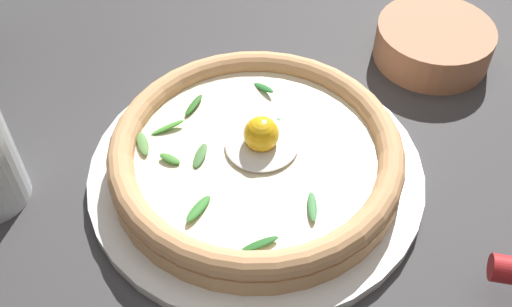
# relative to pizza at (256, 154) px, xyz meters

# --- Properties ---
(ground_plane) EXTENTS (2.40, 2.40, 0.03)m
(ground_plane) POSITION_rel_pizza_xyz_m (0.01, 0.03, -0.05)
(ground_plane) COLOR #3B393B
(ground_plane) RESTS_ON ground
(pizza_plate) EXTENTS (0.31, 0.31, 0.01)m
(pizza_plate) POSITION_rel_pizza_xyz_m (-0.00, -0.00, -0.02)
(pizza_plate) COLOR white
(pizza_plate) RESTS_ON ground
(pizza) EXTENTS (0.27, 0.27, 0.05)m
(pizza) POSITION_rel_pizza_xyz_m (0.00, 0.00, 0.00)
(pizza) COLOR tan
(pizza) RESTS_ON pizza_plate
(side_bowl) EXTENTS (0.13, 0.13, 0.04)m
(side_bowl) POSITION_rel_pizza_xyz_m (0.26, -0.05, -0.01)
(side_bowl) COLOR #B57954
(side_bowl) RESTS_ON ground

